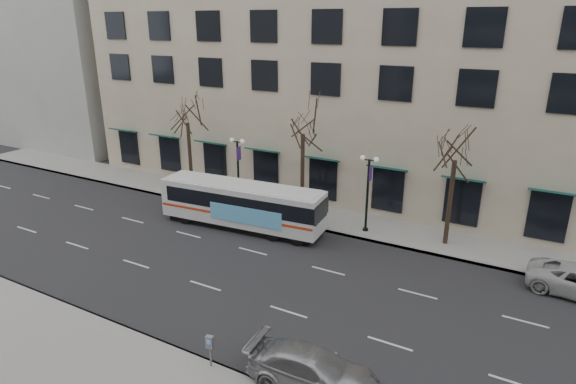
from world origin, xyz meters
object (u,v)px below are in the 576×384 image
Objects in this scene: tree_far_right at (457,144)px; city_bus at (243,204)px; lamp_post_right at (368,190)px; lamp_post_left at (238,169)px; tree_far_left at (187,111)px; silver_car at (313,370)px; pay_station at (210,345)px; tree_far_mid at (303,120)px.

tree_far_right is 0.70× the size of city_bus.
lamp_post_right is 8.26m from city_bus.
tree_far_right reaches higher than lamp_post_left.
tree_far_left is 24.33m from silver_car.
city_bus is at bearing -157.21° from lamp_post_right.
tree_far_left is 1.60× the size of lamp_post_right.
lamp_post_left is 10.00m from lamp_post_right.
silver_car is (-1.78, -15.00, -5.67)m from tree_far_right.
tree_far_right is 17.89m from pay_station.
tree_far_right is 1.56× the size of silver_car.
pay_station is (6.75, -12.34, -0.51)m from city_bus.
tree_far_mid is 1.64× the size of lamp_post_right.
lamp_post_left is at bearing -173.15° from tree_far_mid.
city_bus is at bearing -163.28° from tree_far_right.
silver_car is (8.22, -15.00, -6.16)m from tree_far_mid.
pay_station is (-3.99, -1.10, 0.41)m from silver_car.
tree_far_left is 0.98× the size of tree_far_mid.
lamp_post_right is (5.01, -0.60, -3.96)m from tree_far_mid.
tree_far_mid is at bearing 173.17° from lamp_post_right.
city_bus is at bearing -26.68° from tree_far_left.
tree_far_mid is at bearing 51.61° from city_bus.
tree_far_mid is at bearing 6.85° from lamp_post_left.
lamp_post_left reaches higher than city_bus.
silver_car is (3.21, -14.40, -2.19)m from lamp_post_right.
tree_far_right is at bearing 6.85° from lamp_post_right.
lamp_post_left is at bearing 123.46° from city_bus.
tree_far_mid is at bearing 95.68° from pay_station.
lamp_post_right is at bearing -6.83° from tree_far_mid.
lamp_post_left is 3.73× the size of pay_station.
city_bus is at bearing -123.79° from tree_far_mid.
tree_far_left is 1.03× the size of tree_far_right.
lamp_post_right is at bearing 8.47° from silver_car.
lamp_post_left is 0.45× the size of city_bus.
lamp_post_right reaches higher than silver_car.
lamp_post_left is (-14.99, -0.60, -3.48)m from tree_far_right.
tree_far_right is 15.40m from lamp_post_left.
tree_far_left is 20.00m from tree_far_right.
city_bus is (-12.52, -3.76, -4.75)m from tree_far_right.
city_bus is at bearing 39.60° from silver_car.
lamp_post_left is 1.00× the size of lamp_post_right.
silver_car is (13.21, -14.40, -2.19)m from lamp_post_left.
city_bus reaches higher than pay_station.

